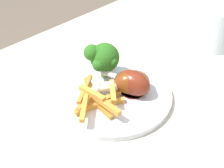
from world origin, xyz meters
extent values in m
cube|color=beige|center=(0.00, 0.00, 0.74)|extent=(1.28, 0.75, 0.03)
cylinder|color=#9C9582|center=(0.58, 0.32, 0.36)|extent=(0.06, 0.06, 0.73)
cylinder|color=silver|center=(-0.02, 0.04, 0.76)|extent=(0.24, 0.24, 0.01)
cylinder|color=#84AF4A|center=(0.01, 0.09, 0.78)|extent=(0.02, 0.02, 0.02)
sphere|color=#2C6E1E|center=(0.01, 0.09, 0.81)|extent=(0.06, 0.06, 0.06)
sphere|color=#2C6E1E|center=(-0.01, 0.11, 0.83)|extent=(0.03, 0.03, 0.03)
sphere|color=#2C6E1E|center=(0.01, 0.06, 0.81)|extent=(0.02, 0.02, 0.02)
sphere|color=#2C6E1E|center=(-0.01, 0.08, 0.81)|extent=(0.03, 0.03, 0.03)
sphere|color=#2C6E1E|center=(0.00, 0.10, 0.83)|extent=(0.03, 0.03, 0.03)
cube|color=gold|center=(-0.07, 0.03, 0.77)|extent=(0.10, 0.03, 0.01)
cube|color=gold|center=(-0.07, 0.04, 0.80)|extent=(0.01, 0.06, 0.01)
cube|color=gold|center=(-0.07, 0.01, 0.79)|extent=(0.01, 0.08, 0.01)
cube|color=#C08231|center=(-0.07, 0.03, 0.77)|extent=(0.02, 0.10, 0.01)
cube|color=gold|center=(-0.10, 0.03, 0.79)|extent=(0.07, 0.06, 0.01)
cube|color=gold|center=(-0.06, 0.02, 0.77)|extent=(0.07, 0.05, 0.01)
cube|color=#C48432|center=(-0.07, 0.06, 0.79)|extent=(0.08, 0.05, 0.01)
cube|color=#C68532|center=(-0.08, 0.04, 0.79)|extent=(0.06, 0.02, 0.01)
cube|color=gold|center=(-0.04, 0.02, 0.79)|extent=(0.05, 0.05, 0.01)
cube|color=#C08231|center=(-0.05, 0.07, 0.78)|extent=(0.04, 0.06, 0.01)
cylinder|color=#58220C|center=(0.01, 0.01, 0.77)|extent=(0.04, 0.04, 0.00)
ellipsoid|color=brown|center=(0.01, 0.01, 0.79)|extent=(0.08, 0.08, 0.05)
cylinder|color=beige|center=(-0.03, 0.05, 0.79)|extent=(0.03, 0.03, 0.01)
sphere|color=silver|center=(-0.04, 0.06, 0.79)|extent=(0.02, 0.02, 0.02)
cylinder|color=#55190D|center=(0.01, 0.01, 0.77)|extent=(0.04, 0.04, 0.00)
ellipsoid|color=maroon|center=(0.01, 0.01, 0.79)|extent=(0.06, 0.08, 0.05)
cylinder|color=beige|center=(0.00, 0.06, 0.79)|extent=(0.02, 0.03, 0.01)
sphere|color=silver|center=(0.00, 0.08, 0.79)|extent=(0.02, 0.02, 0.02)
cylinder|color=#4E240E|center=(0.01, 0.01, 0.77)|extent=(0.05, 0.05, 0.00)
ellipsoid|color=brown|center=(0.01, 0.01, 0.79)|extent=(0.09, 0.08, 0.04)
cylinder|color=beige|center=(-0.04, 0.04, 0.79)|extent=(0.04, 0.03, 0.01)
sphere|color=silver|center=(-0.05, 0.05, 0.79)|extent=(0.02, 0.02, 0.02)
cylinder|color=silver|center=(0.30, -0.03, 0.81)|extent=(0.07, 0.07, 0.10)
camera|label=1|loc=(-0.34, -0.26, 1.13)|focal=44.86mm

